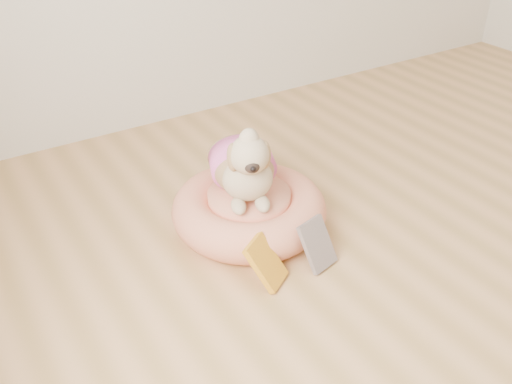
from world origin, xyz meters
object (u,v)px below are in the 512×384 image
pet_bed (249,209)px  book_yellow (266,263)px  book_white (317,244)px  dog (244,153)px

pet_bed → book_yellow: bearing=-111.7°
book_yellow → book_white: (0.20, -0.02, 0.00)m
pet_bed → dog: (-0.01, 0.03, 0.24)m
book_yellow → dog: bearing=38.1°
dog → book_white: 0.43m
book_yellow → book_white: bearing=-37.0°
dog → book_white: dog is taller
book_yellow → book_white: book_white is taller
book_yellow → pet_bed: bearing=35.8°
pet_bed → book_yellow: size_ratio=3.35×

